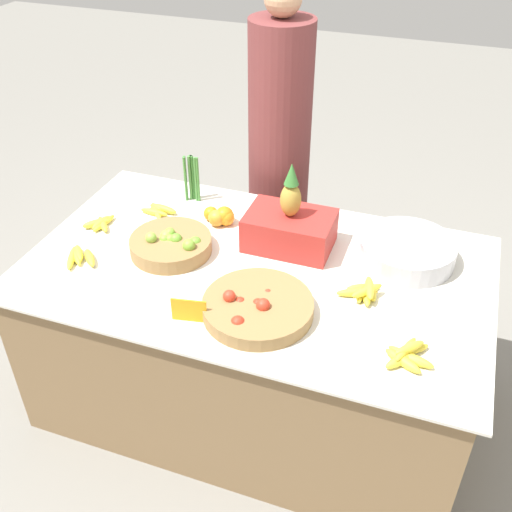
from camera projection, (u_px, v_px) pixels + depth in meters
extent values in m
plane|color=gray|center=(256.00, 393.00, 2.79)|extent=(12.00, 12.00, 0.00)
cube|color=olive|center=(256.00, 336.00, 2.58)|extent=(1.74, 1.03, 0.72)
cube|color=silver|center=(256.00, 267.00, 2.36)|extent=(1.81, 1.07, 0.01)
cylinder|color=olive|center=(171.00, 245.00, 2.42)|extent=(0.33, 0.33, 0.06)
sphere|color=#89BC42|center=(159.00, 255.00, 2.38)|extent=(0.04, 0.04, 0.04)
sphere|color=#7AB238|center=(164.00, 239.00, 2.41)|extent=(0.04, 0.04, 0.04)
sphere|color=#89BC42|center=(166.00, 236.00, 2.42)|extent=(0.05, 0.05, 0.05)
sphere|color=#6BA333|center=(195.00, 243.00, 2.40)|extent=(0.05, 0.05, 0.05)
sphere|color=#6BA333|center=(176.00, 239.00, 2.40)|extent=(0.05, 0.05, 0.05)
sphere|color=#7AB238|center=(183.00, 244.00, 2.42)|extent=(0.05, 0.05, 0.05)
sphere|color=#7AB238|center=(170.00, 239.00, 2.41)|extent=(0.04, 0.04, 0.04)
sphere|color=#7AB238|center=(189.00, 245.00, 2.34)|extent=(0.05, 0.05, 0.05)
sphere|color=#89BC42|center=(151.00, 238.00, 2.38)|extent=(0.05, 0.05, 0.05)
sphere|color=#7AB238|center=(170.00, 233.00, 2.43)|extent=(0.04, 0.04, 0.04)
sphere|color=#89BC42|center=(190.00, 235.00, 2.47)|extent=(0.05, 0.05, 0.05)
cylinder|color=olive|center=(258.00, 307.00, 2.12)|extent=(0.40, 0.40, 0.05)
sphere|color=red|center=(238.00, 323.00, 2.03)|extent=(0.05, 0.05, 0.05)
sphere|color=red|center=(263.00, 307.00, 2.11)|extent=(0.04, 0.04, 0.04)
sphere|color=red|center=(252.00, 308.00, 2.11)|extent=(0.04, 0.04, 0.04)
sphere|color=red|center=(228.00, 296.00, 2.11)|extent=(0.05, 0.05, 0.05)
sphere|color=red|center=(280.00, 316.00, 2.08)|extent=(0.04, 0.04, 0.04)
sphere|color=red|center=(259.00, 310.00, 2.11)|extent=(0.04, 0.04, 0.04)
sphere|color=red|center=(263.00, 305.00, 2.07)|extent=(0.05, 0.05, 0.05)
sphere|color=red|center=(258.00, 304.00, 2.11)|extent=(0.04, 0.04, 0.04)
sphere|color=red|center=(240.00, 303.00, 2.12)|extent=(0.04, 0.04, 0.04)
sphere|color=red|center=(268.00, 294.00, 2.16)|extent=(0.04, 0.04, 0.04)
sphere|color=orange|center=(224.00, 216.00, 2.59)|extent=(0.08, 0.08, 0.08)
sphere|color=orange|center=(211.00, 214.00, 2.62)|extent=(0.06, 0.06, 0.06)
sphere|color=orange|center=(226.00, 217.00, 2.58)|extent=(0.07, 0.07, 0.07)
sphere|color=orange|center=(217.00, 218.00, 2.58)|extent=(0.07, 0.07, 0.07)
cylinder|color=#B7B7BF|center=(407.00, 251.00, 2.37)|extent=(0.38, 0.38, 0.09)
cube|color=orange|center=(189.00, 311.00, 2.07)|extent=(0.12, 0.03, 0.09)
cube|color=#B22D28|center=(289.00, 230.00, 2.43)|extent=(0.35, 0.24, 0.15)
ellipsoid|color=#B28E38|center=(291.00, 200.00, 2.35)|extent=(0.08, 0.08, 0.14)
cone|color=#387A33|center=(292.00, 174.00, 2.28)|extent=(0.06, 0.06, 0.09)
cylinder|color=#428438|center=(192.00, 177.00, 2.72)|extent=(0.01, 0.01, 0.22)
cylinder|color=#428438|center=(185.00, 179.00, 2.71)|extent=(0.01, 0.01, 0.22)
cylinder|color=#428438|center=(191.00, 177.00, 2.73)|extent=(0.01, 0.01, 0.22)
cylinder|color=#4C8E42|center=(196.00, 179.00, 2.71)|extent=(0.01, 0.01, 0.22)
cylinder|color=#428438|center=(186.00, 178.00, 2.72)|extent=(0.01, 0.01, 0.22)
cylinder|color=#428438|center=(193.00, 178.00, 2.72)|extent=(0.01, 0.01, 0.22)
cylinder|color=#428438|center=(198.00, 180.00, 2.71)|extent=(0.01, 0.01, 0.22)
cylinder|color=#4C8E42|center=(190.00, 178.00, 2.72)|extent=(0.01, 0.01, 0.22)
ellipsoid|color=yellow|center=(154.00, 212.00, 2.66)|extent=(0.13, 0.03, 0.03)
ellipsoid|color=yellow|center=(156.00, 211.00, 2.67)|extent=(0.12, 0.14, 0.03)
ellipsoid|color=yellow|center=(163.00, 209.00, 2.68)|extent=(0.14, 0.05, 0.03)
ellipsoid|color=yellow|center=(162.00, 210.00, 2.68)|extent=(0.12, 0.04, 0.03)
ellipsoid|color=yellow|center=(77.00, 257.00, 2.39)|extent=(0.10, 0.11, 0.03)
ellipsoid|color=yellow|center=(72.00, 258.00, 2.38)|extent=(0.09, 0.15, 0.03)
ellipsoid|color=yellow|center=(79.00, 253.00, 2.40)|extent=(0.10, 0.11, 0.03)
ellipsoid|color=yellow|center=(90.00, 258.00, 2.38)|extent=(0.11, 0.11, 0.03)
ellipsoid|color=yellow|center=(399.00, 361.00, 1.92)|extent=(0.10, 0.11, 0.03)
ellipsoid|color=yellow|center=(416.00, 360.00, 1.92)|extent=(0.12, 0.06, 0.03)
ellipsoid|color=yellow|center=(412.00, 350.00, 1.96)|extent=(0.12, 0.10, 0.03)
ellipsoid|color=yellow|center=(406.00, 356.00, 1.94)|extent=(0.13, 0.08, 0.03)
ellipsoid|color=yellow|center=(403.00, 361.00, 1.92)|extent=(0.14, 0.10, 0.03)
ellipsoid|color=yellow|center=(406.00, 349.00, 1.94)|extent=(0.07, 0.13, 0.03)
ellipsoid|color=yellow|center=(410.00, 348.00, 1.93)|extent=(0.10, 0.11, 0.03)
ellipsoid|color=yellow|center=(360.00, 293.00, 2.20)|extent=(0.04, 0.11, 0.03)
ellipsoid|color=yellow|center=(366.00, 295.00, 2.19)|extent=(0.06, 0.13, 0.03)
ellipsoid|color=yellow|center=(357.00, 292.00, 2.20)|extent=(0.16, 0.09, 0.03)
ellipsoid|color=yellow|center=(371.00, 291.00, 2.21)|extent=(0.08, 0.12, 0.04)
ellipsoid|color=yellow|center=(363.00, 288.00, 2.22)|extent=(0.13, 0.08, 0.03)
ellipsoid|color=yellow|center=(367.00, 291.00, 2.17)|extent=(0.11, 0.12, 0.03)
ellipsoid|color=yellow|center=(369.00, 288.00, 2.18)|extent=(0.06, 0.13, 0.03)
ellipsoid|color=yellow|center=(103.00, 224.00, 2.58)|extent=(0.11, 0.11, 0.03)
ellipsoid|color=yellow|center=(101.00, 223.00, 2.58)|extent=(0.05, 0.11, 0.04)
ellipsoid|color=yellow|center=(104.00, 223.00, 2.59)|extent=(0.04, 0.15, 0.03)
ellipsoid|color=yellow|center=(97.00, 223.00, 2.58)|extent=(0.11, 0.11, 0.04)
cylinder|color=brown|center=(279.00, 168.00, 3.04)|extent=(0.31, 0.31, 1.47)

